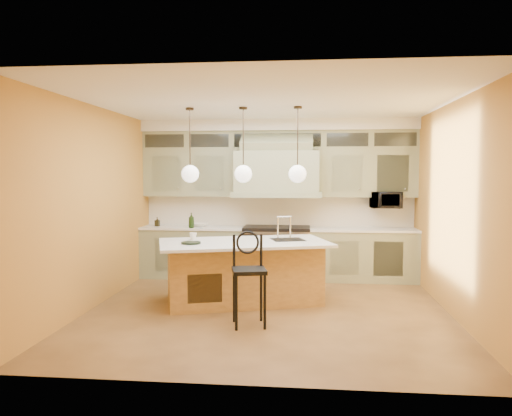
# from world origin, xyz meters

# --- Properties ---
(floor) EXTENTS (5.00, 5.00, 0.00)m
(floor) POSITION_xyz_m (0.00, 0.00, 0.00)
(floor) COLOR brown
(floor) RESTS_ON ground
(ceiling) EXTENTS (5.00, 5.00, 0.00)m
(ceiling) POSITION_xyz_m (0.00, 0.00, 2.90)
(ceiling) COLOR white
(ceiling) RESTS_ON wall_back
(wall_back) EXTENTS (5.00, 0.00, 5.00)m
(wall_back) POSITION_xyz_m (0.00, 2.50, 1.45)
(wall_back) COLOR #B67E32
(wall_back) RESTS_ON ground
(wall_front) EXTENTS (5.00, 0.00, 5.00)m
(wall_front) POSITION_xyz_m (0.00, -2.50, 1.45)
(wall_front) COLOR #B67E32
(wall_front) RESTS_ON ground
(wall_left) EXTENTS (0.00, 5.00, 5.00)m
(wall_left) POSITION_xyz_m (-2.50, 0.00, 1.45)
(wall_left) COLOR #B67E32
(wall_left) RESTS_ON ground
(wall_right) EXTENTS (0.00, 5.00, 5.00)m
(wall_right) POSITION_xyz_m (2.50, 0.00, 1.45)
(wall_right) COLOR #B67E32
(wall_right) RESTS_ON ground
(back_cabinetry) EXTENTS (5.00, 0.77, 2.90)m
(back_cabinetry) POSITION_xyz_m (0.00, 2.23, 1.43)
(back_cabinetry) COLOR gray
(back_cabinetry) RESTS_ON floor
(range) EXTENTS (1.20, 0.74, 0.96)m
(range) POSITION_xyz_m (0.00, 2.14, 0.49)
(range) COLOR silver
(range) RESTS_ON floor
(kitchen_island) EXTENTS (2.74, 1.98, 1.35)m
(kitchen_island) POSITION_xyz_m (-0.39, 0.45, 0.47)
(kitchen_island) COLOR olive
(kitchen_island) RESTS_ON floor
(counter_stool) EXTENTS (0.50, 0.50, 1.19)m
(counter_stool) POSITION_xyz_m (-0.19, -0.68, 0.68)
(counter_stool) COLOR black
(counter_stool) RESTS_ON floor
(microwave) EXTENTS (0.54, 0.37, 0.30)m
(microwave) POSITION_xyz_m (1.95, 2.25, 1.45)
(microwave) COLOR black
(microwave) RESTS_ON back_cabinetry
(oil_bottle_a) EXTENTS (0.11, 0.11, 0.28)m
(oil_bottle_a) POSITION_xyz_m (-1.54, 1.92, 1.08)
(oil_bottle_a) COLOR black
(oil_bottle_a) RESTS_ON back_cabinetry
(oil_bottle_b) EXTENTS (0.09, 0.09, 0.17)m
(oil_bottle_b) POSITION_xyz_m (-2.24, 2.15, 1.02)
(oil_bottle_b) COLOR black
(oil_bottle_b) RESTS_ON back_cabinetry
(fruit_bowl) EXTENTS (0.31, 0.31, 0.07)m
(fruit_bowl) POSITION_xyz_m (-1.42, 2.15, 0.97)
(fruit_bowl) COLOR white
(fruit_bowl) RESTS_ON back_cabinetry
(cup) EXTENTS (0.12, 0.12, 0.10)m
(cup) POSITION_xyz_m (-1.19, 0.55, 0.97)
(cup) COLOR silver
(cup) RESTS_ON kitchen_island
(pendant_left) EXTENTS (0.26, 0.26, 1.11)m
(pendant_left) POSITION_xyz_m (-1.20, 0.45, 1.95)
(pendant_left) COLOR #2D2319
(pendant_left) RESTS_ON ceiling
(pendant_center) EXTENTS (0.26, 0.26, 1.11)m
(pendant_center) POSITION_xyz_m (-0.40, 0.45, 1.95)
(pendant_center) COLOR #2D2319
(pendant_center) RESTS_ON ceiling
(pendant_right) EXTENTS (0.26, 0.26, 1.11)m
(pendant_right) POSITION_xyz_m (0.40, 0.45, 1.95)
(pendant_right) COLOR #2D2319
(pendant_right) RESTS_ON ceiling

